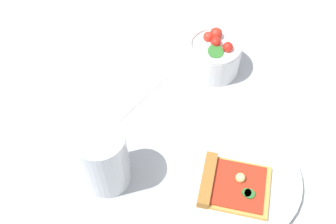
% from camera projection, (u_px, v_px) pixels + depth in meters
% --- Properties ---
extents(ground_plane, '(2.40, 2.40, 0.00)m').
position_uv_depth(ground_plane, '(239.00, 177.00, 0.70)').
color(ground_plane, '#B2B7BC').
rests_on(ground_plane, ground).
extents(plate, '(0.22, 0.22, 0.01)m').
position_uv_depth(plate, '(235.00, 179.00, 0.69)').
color(plate, silver).
rests_on(plate, ground_plane).
extents(pizza_slice_main, '(0.15, 0.15, 0.02)m').
position_uv_depth(pizza_slice_main, '(229.00, 184.00, 0.67)').
color(pizza_slice_main, gold).
rests_on(pizza_slice_main, plate).
extents(salad_bowl, '(0.11, 0.11, 0.09)m').
position_uv_depth(salad_bowl, '(214.00, 55.00, 0.82)').
color(salad_bowl, white).
rests_on(salad_bowl, ground_plane).
extents(soda_glass, '(0.08, 0.08, 0.12)m').
position_uv_depth(soda_glass, '(104.00, 159.00, 0.65)').
color(soda_glass, silver).
rests_on(soda_glass, ground_plane).
extents(paper_napkin, '(0.19, 0.18, 0.00)m').
position_uv_depth(paper_napkin, '(117.00, 80.00, 0.83)').
color(paper_napkin, white).
rests_on(paper_napkin, ground_plane).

